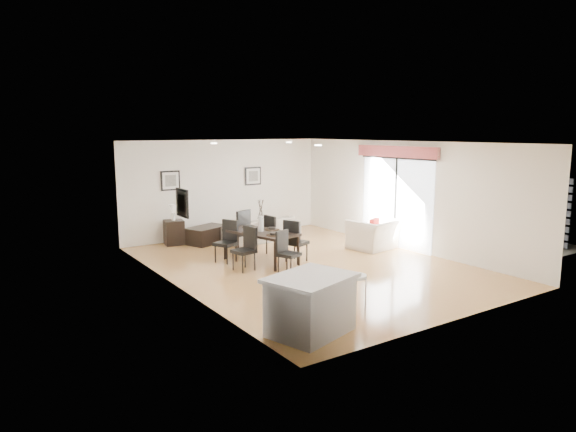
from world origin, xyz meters
TOP-DOWN VIEW (x-y plane):
  - ground at (0.00, 0.00)m, footprint 8.00×8.00m
  - wall_back at (0.00, 4.00)m, footprint 6.00×0.04m
  - wall_front at (0.00, -4.00)m, footprint 6.00×0.04m
  - wall_left at (-3.00, 0.00)m, footprint 0.04×8.00m
  - wall_right at (3.00, 0.00)m, footprint 0.04×8.00m
  - ceiling at (0.00, 0.00)m, footprint 6.00×8.00m
  - sofa at (0.51, 2.83)m, footprint 2.23×1.11m
  - armchair at (2.34, 0.39)m, footprint 1.30×1.18m
  - courtyard_plant_a at (5.78, -0.82)m, footprint 0.66×0.57m
  - courtyard_plant_b at (5.57, 1.75)m, footprint 0.41×0.41m
  - dining_table at (-0.70, 0.84)m, footprint 1.24×1.86m
  - dining_chair_wnear at (-1.30, 0.43)m, footprint 0.48×0.48m
  - dining_chair_wfar at (-1.31, 1.30)m, footprint 0.56×0.56m
  - dining_chair_enear at (-0.10, 0.39)m, footprint 0.56×0.56m
  - dining_chair_efar at (-0.10, 1.26)m, footprint 0.45×0.45m
  - dining_chair_head at (-0.73, -0.22)m, footprint 0.52×0.52m
  - dining_chair_foot at (-0.67, 1.89)m, footprint 0.61×0.61m
  - vase at (-0.70, 0.84)m, footprint 0.93×1.43m
  - coffee_table at (-0.88, 3.35)m, footprint 1.27×1.03m
  - side_table at (-1.68, 3.66)m, footprint 0.56×0.56m
  - table_lamp at (-1.68, 3.66)m, footprint 0.22×0.22m
  - cushion at (2.23, 0.28)m, footprint 0.38×0.26m
  - kitchen_island at (-2.23, -3.15)m, footprint 1.46×1.27m
  - bar_stool at (-1.37, -3.15)m, footprint 0.34×0.34m
  - framed_print_back_left at (-1.60, 3.97)m, footprint 0.52×0.04m
  - framed_print_back_right at (0.90, 3.97)m, footprint 0.52×0.04m
  - framed_print_left_wall at (-2.97, -0.20)m, footprint 0.04×0.52m
  - sliding_door at (2.96, 0.30)m, footprint 0.12×2.70m
  - courtyard at (6.16, 0.87)m, footprint 6.00×6.00m

SIDE VIEW (x-z plane):
  - ground at x=0.00m, z-range 0.00..0.00m
  - coffee_table at x=-0.88m, z-range 0.00..0.44m
  - courtyard_plant_b at x=5.57m, z-range 0.00..0.59m
  - sofa at x=0.51m, z-range 0.00..0.63m
  - side_table at x=-1.68m, z-range 0.00..0.64m
  - courtyard_plant_a at x=5.78m, z-range 0.00..0.73m
  - armchair at x=2.34m, z-range 0.00..0.75m
  - kitchen_island at x=-2.23m, z-range 0.01..0.87m
  - dining_chair_head at x=-0.73m, z-range 0.05..0.94m
  - dining_chair_wnear at x=-1.30m, z-range 0.05..0.99m
  - dining_chair_wfar at x=-1.31m, z-range 0.06..1.00m
  - dining_chair_efar at x=-0.10m, z-range 0.06..1.01m
  - dining_chair_enear at x=-0.10m, z-range 0.06..1.03m
  - dining_chair_foot at x=-0.67m, z-range 0.06..1.12m
  - cushion at x=2.23m, z-range 0.43..0.79m
  - dining_table at x=-0.70m, z-range 0.28..0.99m
  - bar_stool at x=-1.37m, z-range 0.27..1.02m
  - table_lamp at x=-1.68m, z-range 0.70..1.12m
  - courtyard at x=6.16m, z-range -0.08..1.92m
  - vase at x=-0.70m, z-range 0.64..1.37m
  - wall_back at x=0.00m, z-range 0.00..2.70m
  - wall_front at x=0.00m, z-range 0.00..2.70m
  - wall_left at x=-3.00m, z-range 0.00..2.70m
  - wall_right at x=3.00m, z-range 0.00..2.70m
  - framed_print_back_left at x=-1.60m, z-range 1.39..1.91m
  - framed_print_back_right at x=0.90m, z-range 1.39..1.91m
  - framed_print_left_wall at x=-2.97m, z-range 1.39..1.91m
  - sliding_door at x=2.96m, z-range 0.38..2.95m
  - ceiling at x=0.00m, z-range 2.69..2.71m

